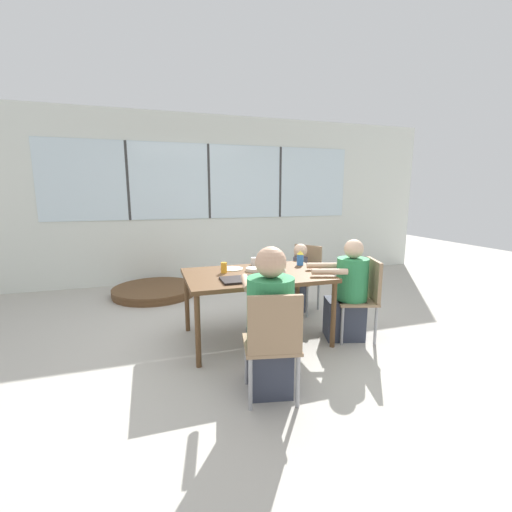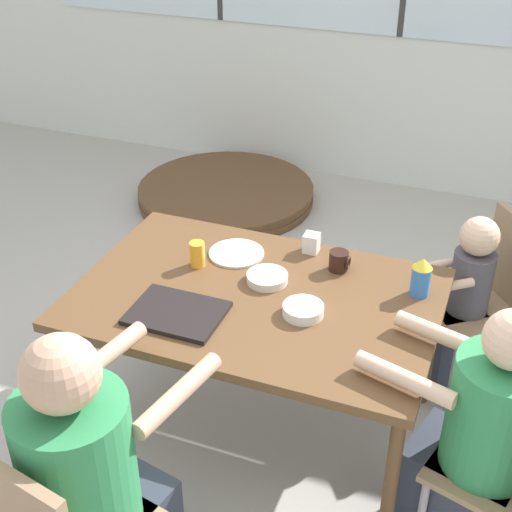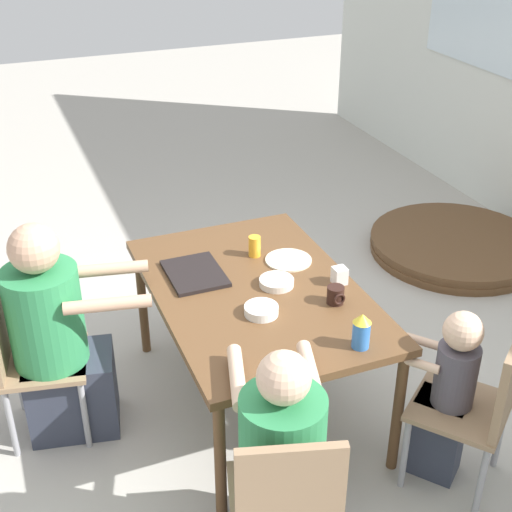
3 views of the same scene
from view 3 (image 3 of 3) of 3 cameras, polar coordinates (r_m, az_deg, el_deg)
name	(u,v)px [view 3 (image 3 of 3)]	position (r m, az deg, el deg)	size (l,w,h in m)	color
ground_plane	(256,402)	(3.86, 0.00, -11.57)	(16.00, 16.00, 0.00)	#B2ADA3
dining_table	(256,299)	(3.48, 0.00, -3.44)	(1.43, 0.95, 0.71)	brown
chair_for_woman_green_shirt	(286,502)	(2.71, 2.43, -19.04)	(0.50, 0.50, 0.84)	#937556
chair_for_man_blue_shirt	(22,349)	(3.57, -18.24, -7.07)	(0.47, 0.47, 0.84)	#937556
chair_for_toddler	(484,399)	(3.26, 17.77, -10.82)	(0.56, 0.56, 0.84)	#937556
person_woman_green_shirt	(280,472)	(2.85, 1.94, -16.92)	(0.64, 0.47, 1.05)	#333847
person_man_blue_shirt	(58,343)	(3.54, -15.56, -6.76)	(0.46, 0.69, 1.14)	#333847
person_toddler	(447,399)	(3.32, 15.00, -10.98)	(0.37, 0.35, 0.89)	#333847
food_tray_dark	(195,273)	(3.56, -4.92, -1.40)	(0.35, 0.27, 0.02)	black
coffee_mug	(336,295)	(3.34, 6.40, -3.13)	(0.09, 0.08, 0.08)	black
sippy_cup	(361,330)	(3.04, 8.43, -5.90)	(0.08, 0.08, 0.17)	blue
juice_glass	(255,246)	(3.70, -0.11, 0.79)	(0.06, 0.06, 0.11)	gold
milk_carton_small	(340,276)	(3.49, 6.70, -1.57)	(0.06, 0.06, 0.09)	silver
bowl_white_shallow	(261,310)	(3.25, 0.43, -4.36)	(0.16, 0.16, 0.04)	white
bowl_cereal	(277,282)	(3.46, 1.66, -2.10)	(0.17, 0.17, 0.04)	silver
plate_tortillas	(288,260)	(3.68, 2.61, -0.33)	(0.24, 0.24, 0.01)	beige
folded_table_stack	(455,246)	(5.39, 15.66, 0.81)	(1.23, 1.23, 0.12)	brown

